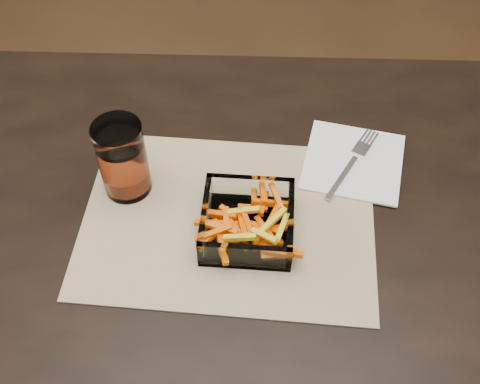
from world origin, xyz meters
The scene contains 6 objects.
dining_table centered at (0.00, 0.00, 0.66)m, with size 1.60×0.90×0.75m.
placemat centered at (-0.09, 0.05, 0.75)m, with size 0.45×0.33×0.00m, color #C5B481.
glass_bowl centered at (-0.06, 0.03, 0.78)m, with size 0.14×0.14×0.05m.
tumbler centered at (-0.26, 0.11, 0.81)m, with size 0.08×0.08×0.13m.
napkin centered at (0.11, 0.17, 0.76)m, with size 0.16×0.16×0.00m, color white.
fork centered at (0.11, 0.17, 0.76)m, with size 0.10×0.16×0.00m.
Camera 1 is at (-0.06, -0.50, 1.51)m, focal length 45.00 mm.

